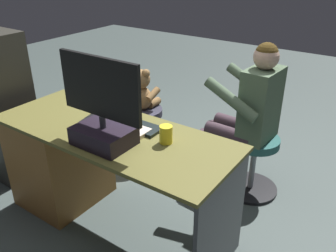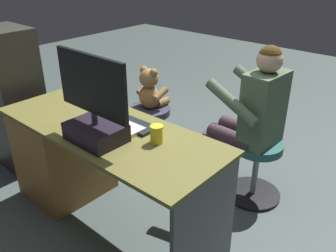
{
  "view_description": "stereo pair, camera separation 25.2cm",
  "coord_description": "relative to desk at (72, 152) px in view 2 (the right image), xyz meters",
  "views": [
    {
      "loc": [
        -1.39,
        1.81,
        1.72
      ],
      "look_at": [
        -0.11,
        -0.05,
        0.6
      ],
      "focal_mm": 38.08,
      "sensor_mm": 36.0,
      "label": 1
    },
    {
      "loc": [
        -1.59,
        1.65,
        1.72
      ],
      "look_at": [
        -0.11,
        -0.05,
        0.6
      ],
      "focal_mm": 38.08,
      "sensor_mm": 36.0,
      "label": 2
    }
  ],
  "objects": [
    {
      "name": "ground_plane",
      "position": [
        -0.43,
        -0.42,
        -0.39
      ],
      "size": [
        10.0,
        10.0,
        0.0
      ],
      "primitive_type": "plane",
      "color": "#44514E"
    },
    {
      "name": "desk",
      "position": [
        0.0,
        0.0,
        0.0
      ],
      "size": [
        1.59,
        0.62,
        0.73
      ],
      "color": "brown",
      "rests_on": "ground_plane"
    },
    {
      "name": "monitor",
      "position": [
        -0.51,
        0.14,
        0.5
      ],
      "size": [
        0.54,
        0.24,
        0.51
      ],
      "color": "black",
      "rests_on": "desk"
    },
    {
      "name": "keyboard",
      "position": [
        -0.49,
        -0.12,
        0.35
      ],
      "size": [
        0.42,
        0.14,
        0.02
      ],
      "primitive_type": "cube",
      "color": "black",
      "rests_on": "desk"
    },
    {
      "name": "computer_mouse",
      "position": [
        -0.18,
        -0.13,
        0.36
      ],
      "size": [
        0.06,
        0.1,
        0.04
      ],
      "primitive_type": "ellipsoid",
      "color": "#2D1F21",
      "rests_on": "desk"
    },
    {
      "name": "cup",
      "position": [
        -0.79,
        -0.07,
        0.39
      ],
      "size": [
        0.08,
        0.08,
        0.11
      ],
      "primitive_type": "cylinder",
      "color": "yellow",
      "rests_on": "desk"
    },
    {
      "name": "tv_remote",
      "position": [
        -0.21,
        -0.03,
        0.35
      ],
      "size": [
        0.07,
        0.16,
        0.02
      ],
      "primitive_type": "cube",
      "rotation": [
        0.0,
        0.0,
        0.2
      ],
      "color": "black",
      "rests_on": "desk"
    },
    {
      "name": "notebook_binder",
      "position": [
        -0.54,
        0.03,
        0.35
      ],
      "size": [
        0.22,
        0.3,
        0.02
      ],
      "primitive_type": "cube",
      "rotation": [
        0.0,
        0.0,
        0.0
      ],
      "color": "beige",
      "rests_on": "desk"
    },
    {
      "name": "office_chair_teddy",
      "position": [
        -0.0,
        -0.83,
        -0.13
      ],
      "size": [
        0.47,
        0.47,
        0.47
      ],
      "color": "black",
      "rests_on": "ground_plane"
    },
    {
      "name": "teddy_bear",
      "position": [
        -0.0,
        -0.84,
        0.25
      ],
      "size": [
        0.26,
        0.26,
        0.37
      ],
      "color": "olive",
      "rests_on": "office_chair_teddy"
    },
    {
      "name": "visitor_chair",
      "position": [
        -1.03,
        -0.89,
        -0.11
      ],
      "size": [
        0.42,
        0.42,
        0.47
      ],
      "color": "black",
      "rests_on": "ground_plane"
    },
    {
      "name": "person",
      "position": [
        -0.94,
        -0.89,
        0.3
      ],
      "size": [
        0.53,
        0.5,
        1.18
      ],
      "color": "#51684C",
      "rests_on": "ground_plane"
    },
    {
      "name": "equipment_rack",
      "position": [
        0.75,
        0.01,
        0.21
      ],
      "size": [
        0.44,
        0.36,
        1.19
      ],
      "primitive_type": "cube",
      "color": "#32302A",
      "rests_on": "ground_plane"
    }
  ]
}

